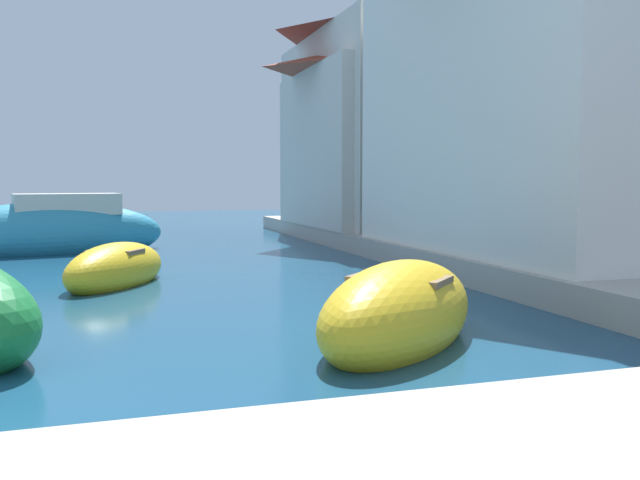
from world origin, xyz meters
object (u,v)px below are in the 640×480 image
Objects in this scene: waterfront_building_main at (557,74)px; waterfront_building_far at (387,116)px; moored_boat_3 at (51,232)px; waterfront_building_annex at (391,132)px; moored_boat_8 at (399,314)px; quayside_tree at (451,141)px; moored_boat_2 at (116,269)px.

waterfront_building_far is at bearing 90.00° from waterfront_building_main.
waterfront_building_annex is at bearing 176.85° from moored_boat_3.
moored_boat_8 is 0.38× the size of waterfront_building_main.
quayside_tree reaches higher than moored_boat_3.
moored_boat_3 is 13.56m from moored_boat_8.
waterfront_building_annex is at bearing -90.00° from waterfront_building_far.
moored_boat_8 is (3.25, -5.97, 0.07)m from moored_boat_2.
waterfront_building_far is at bearing 90.00° from waterfront_building_annex.
moored_boat_8 is at bearing -120.76° from quayside_tree.
waterfront_building_far is 2.51m from quayside_tree.
waterfront_building_annex is (9.24, 8.13, 3.39)m from moored_boat_2.
waterfront_building_far is (-0.00, 9.28, -0.05)m from waterfront_building_main.
waterfront_building_annex reaches higher than moored_boat_8.
waterfront_building_annex reaches higher than quayside_tree.
moored_boat_3 is at bearing 145.44° from waterfront_building_main.
moored_boat_3 is 0.87× the size of waterfront_building_annex.
moored_boat_2 is 13.13m from waterfront_building_far.
quayside_tree is at bearing 169.44° from moored_boat_3.
moored_boat_8 is 15.06m from quayside_tree.
moored_boat_3 is at bearing -136.53° from moored_boat_2.
moored_boat_8 is at bearing -139.35° from waterfront_building_main.
waterfront_building_main reaches higher than moored_boat_3.
quayside_tree is (10.80, 6.72, 3.01)m from moored_boat_2.
quayside_tree is at bearing 78.29° from waterfront_building_main.
waterfront_building_main is (9.24, -0.83, 4.00)m from moored_boat_2.
waterfront_building_annex is at bearing 160.90° from moored_boat_2.
moored_boat_3 reaches higher than moored_boat_2.
moored_boat_8 is 0.38× the size of waterfront_building_far.
waterfront_building_far is at bearing 132.12° from quayside_tree.
waterfront_building_main is at bearing 175.17° from moored_boat_8.
quayside_tree is at bearing 151.43° from moored_boat_2.
waterfront_building_main is 7.77m from quayside_tree.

